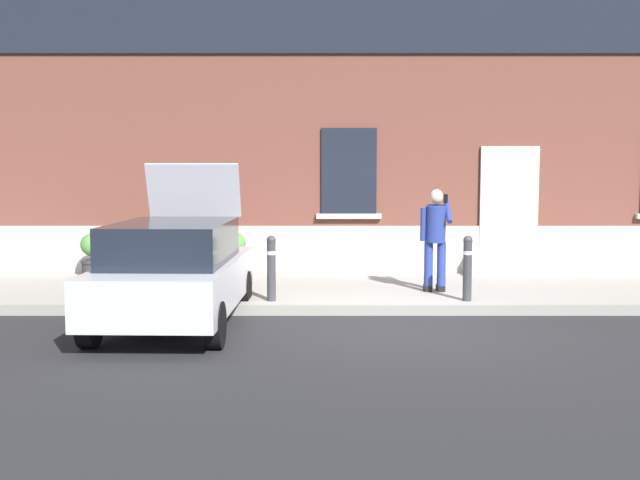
{
  "coord_description": "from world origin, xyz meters",
  "views": [
    {
      "loc": [
        -1.06,
        -10.6,
        2.26
      ],
      "look_at": [
        -1.11,
        1.6,
        1.1
      ],
      "focal_mm": 42.64,
      "sensor_mm": 36.0,
      "label": 1
    }
  ],
  "objects_px": {
    "bollard_far_left": "(275,266)",
    "planter_charcoal": "(96,254)",
    "person_on_phone": "(439,233)",
    "hatchback_car_silver": "(179,270)",
    "bollard_near_person": "(471,266)",
    "planter_terracotta": "(239,253)"
  },
  "relations": [
    {
      "from": "hatchback_car_silver",
      "to": "bollard_near_person",
      "type": "xyz_separation_m",
      "value": [
        4.41,
        1.2,
        -0.09
      ]
    },
    {
      "from": "bollard_far_left",
      "to": "planter_charcoal",
      "type": "xyz_separation_m",
      "value": [
        -3.61,
        2.57,
        -0.11
      ]
    },
    {
      "from": "planter_terracotta",
      "to": "hatchback_car_silver",
      "type": "bearing_deg",
      "value": -95.93
    },
    {
      "from": "bollard_far_left",
      "to": "planter_charcoal",
      "type": "relative_size",
      "value": 1.22
    },
    {
      "from": "bollard_near_person",
      "to": "planter_charcoal",
      "type": "height_order",
      "value": "bollard_near_person"
    },
    {
      "from": "bollard_near_person",
      "to": "bollard_far_left",
      "type": "xyz_separation_m",
      "value": [
        -3.12,
        0.0,
        0.0
      ]
    },
    {
      "from": "bollard_near_person",
      "to": "planter_charcoal",
      "type": "relative_size",
      "value": 1.22
    },
    {
      "from": "planter_terracotta",
      "to": "person_on_phone",
      "type": "bearing_deg",
      "value": -27.53
    },
    {
      "from": "person_on_phone",
      "to": "planter_terracotta",
      "type": "height_order",
      "value": "person_on_phone"
    },
    {
      "from": "bollard_near_person",
      "to": "planter_terracotta",
      "type": "relative_size",
      "value": 1.22
    },
    {
      "from": "hatchback_car_silver",
      "to": "planter_terracotta",
      "type": "height_order",
      "value": "hatchback_car_silver"
    },
    {
      "from": "hatchback_car_silver",
      "to": "bollard_far_left",
      "type": "xyz_separation_m",
      "value": [
        1.3,
        1.2,
        -0.09
      ]
    },
    {
      "from": "bollard_far_left",
      "to": "person_on_phone",
      "type": "relative_size",
      "value": 0.6
    },
    {
      "from": "person_on_phone",
      "to": "bollard_far_left",
      "type": "bearing_deg",
      "value": -175.47
    },
    {
      "from": "bollard_far_left",
      "to": "planter_charcoal",
      "type": "distance_m",
      "value": 4.43
    },
    {
      "from": "person_on_phone",
      "to": "planter_terracotta",
      "type": "distance_m",
      "value": 4.12
    },
    {
      "from": "planter_terracotta",
      "to": "bollard_far_left",
      "type": "bearing_deg",
      "value": -72.34
    },
    {
      "from": "bollard_near_person",
      "to": "person_on_phone",
      "type": "xyz_separation_m",
      "value": [
        -0.38,
        0.89,
        0.44
      ]
    },
    {
      "from": "bollard_far_left",
      "to": "planter_terracotta",
      "type": "relative_size",
      "value": 1.22
    },
    {
      "from": "bollard_near_person",
      "to": "bollard_far_left",
      "type": "relative_size",
      "value": 1.0
    },
    {
      "from": "bollard_far_left",
      "to": "person_on_phone",
      "type": "bearing_deg",
      "value": 17.98
    },
    {
      "from": "hatchback_car_silver",
      "to": "bollard_near_person",
      "type": "height_order",
      "value": "hatchback_car_silver"
    }
  ]
}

